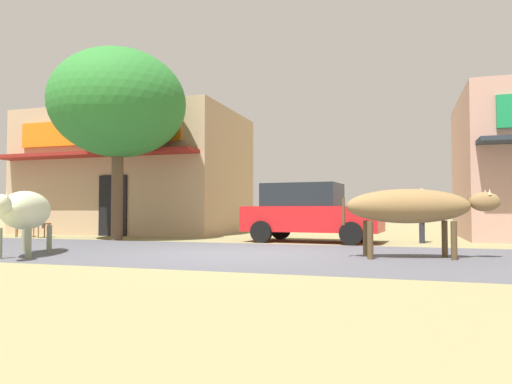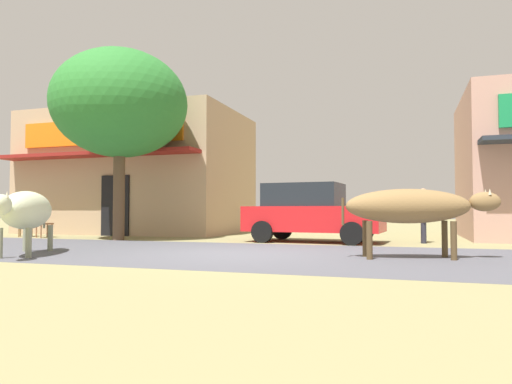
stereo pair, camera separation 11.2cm
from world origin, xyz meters
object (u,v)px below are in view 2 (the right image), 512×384
at_px(cow_far_dark, 411,207).
at_px(pedestrian_by_shop, 423,211).
at_px(cow_near_brown, 27,211).
at_px(roadside_tree, 120,104).
at_px(cafe_chair_near_tree, 42,222).
at_px(cafe_chair_by_doorway, 26,221).
at_px(parked_hatchback_car, 311,212).

relative_size(cow_far_dark, pedestrian_by_shop, 1.92).
bearing_deg(pedestrian_by_shop, cow_near_brown, -142.21).
distance_m(roadside_tree, pedestrian_by_shop, 9.31).
bearing_deg(cafe_chair_near_tree, cow_near_brown, -49.84).
distance_m(pedestrian_by_shop, cafe_chair_near_tree, 11.78).
relative_size(roadside_tree, cafe_chair_near_tree, 6.21).
bearing_deg(pedestrian_by_shop, roadside_tree, -170.50).
height_order(roadside_tree, cafe_chair_near_tree, roadside_tree).
height_order(roadside_tree, cafe_chair_by_doorway, roadside_tree).
height_order(cow_near_brown, cafe_chair_near_tree, cow_near_brown).
xyz_separation_m(cow_near_brown, cafe_chair_near_tree, (-4.04, 4.79, -0.37)).
xyz_separation_m(cow_far_dark, cafe_chair_near_tree, (-11.39, 3.12, -0.44)).
bearing_deg(cow_far_dark, cafe_chair_by_doorway, 164.57).
height_order(pedestrian_by_shop, cafe_chair_near_tree, pedestrian_by_shop).
bearing_deg(roadside_tree, cow_far_dark, -18.92).
height_order(parked_hatchback_car, cow_far_dark, parked_hatchback_car).
bearing_deg(cow_near_brown, pedestrian_by_shop, 37.79).
bearing_deg(cafe_chair_near_tree, parked_hatchback_car, 4.40).
relative_size(cow_near_brown, cafe_chair_by_doorway, 2.95).
distance_m(cow_near_brown, cow_far_dark, 7.53).
bearing_deg(cafe_chair_by_doorway, cow_far_dark, -15.43).
bearing_deg(cafe_chair_by_doorway, cafe_chair_near_tree, -16.61).
xyz_separation_m(pedestrian_by_shop, cafe_chair_by_doorway, (-12.64, -0.89, -0.35)).
bearing_deg(cafe_chair_by_doorway, cow_near_brown, -45.59).
bearing_deg(roadside_tree, pedestrian_by_shop, 9.50).
relative_size(parked_hatchback_car, cow_near_brown, 1.43).
bearing_deg(parked_hatchback_car, roadside_tree, -170.40).
distance_m(cow_far_dark, cafe_chair_by_doorway, 12.78).
bearing_deg(cafe_chair_near_tree, roadside_tree, -5.18).
bearing_deg(cafe_chair_by_doorway, pedestrian_by_shop, 4.02).
height_order(roadside_tree, cow_far_dark, roadside_tree).
xyz_separation_m(pedestrian_by_shop, cafe_chair_near_tree, (-11.72, -1.16, -0.35)).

